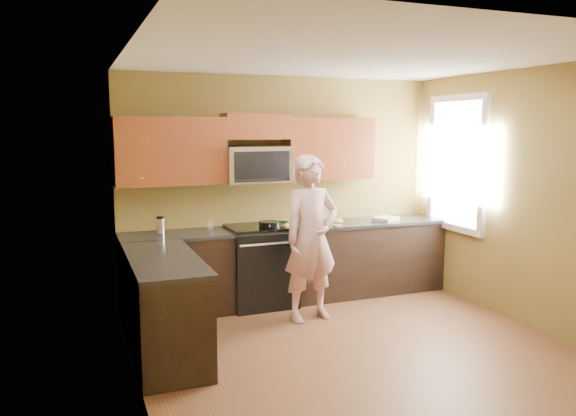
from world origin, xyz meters
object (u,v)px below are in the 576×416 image
microwave (257,182)px  butter_tub (284,228)px  stove (261,265)px  woman (311,238)px  travel_mug (161,233)px  frying_pan (270,226)px

microwave → butter_tub: size_ratio=5.85×
stove → microwave: size_ratio=1.25×
woman → travel_mug: (-1.48, 0.79, 0.02)m
stove → frying_pan: frying_pan is taller
butter_tub → woman: bearing=-81.4°
stove → frying_pan: bearing=-29.9°
microwave → woman: size_ratio=0.42×
frying_pan → butter_tub: size_ratio=3.44×
frying_pan → microwave: bearing=139.7°
stove → butter_tub: butter_tub is taller
travel_mug → microwave: bearing=0.6°
butter_tub → travel_mug: 1.41m
microwave → travel_mug: size_ratio=4.05×
stove → microwave: 0.98m
frying_pan → woman: bearing=-46.2°
microwave → frying_pan: microwave is taller
woman → travel_mug: 1.68m
butter_tub → stove: bearing=163.9°
butter_tub → travel_mug: size_ratio=0.69×
woman → frying_pan: (-0.26, 0.62, 0.05)m
microwave → butter_tub: bearing=-37.4°
stove → travel_mug: (-1.13, 0.11, 0.45)m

